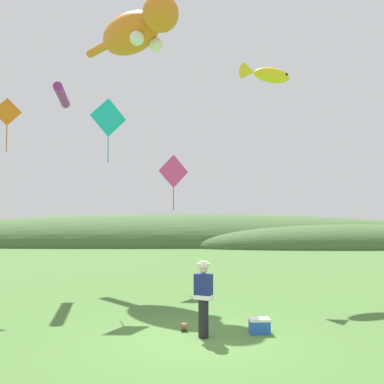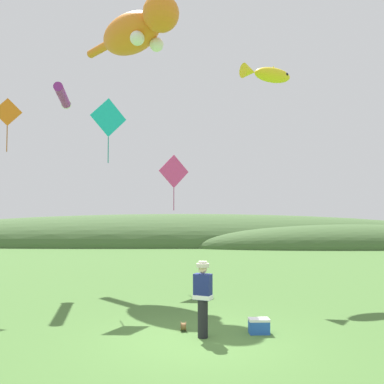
# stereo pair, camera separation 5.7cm
# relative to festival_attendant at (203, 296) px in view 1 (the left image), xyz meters

# --- Properties ---
(ground_plane) EXTENTS (120.00, 120.00, 0.00)m
(ground_plane) POSITION_rel_festival_attendant_xyz_m (-0.13, -0.26, -0.95)
(ground_plane) COLOR #477033
(distant_hill_ridge) EXTENTS (60.74, 13.40, 5.53)m
(distant_hill_ridge) POSITION_rel_festival_attendant_xyz_m (1.99, 29.12, -0.95)
(distant_hill_ridge) COLOR #426033
(distant_hill_ridge) RESTS_ON ground
(festival_attendant) EXTENTS (0.49, 0.42, 1.77)m
(festival_attendant) POSITION_rel_festival_attendant_xyz_m (0.00, 0.00, 0.00)
(festival_attendant) COLOR black
(festival_attendant) RESTS_ON ground
(kite_spool) EXTENTS (0.13, 0.23, 0.23)m
(kite_spool) POSITION_rel_festival_attendant_xyz_m (-0.45, 0.57, -0.84)
(kite_spool) COLOR olive
(kite_spool) RESTS_ON ground
(picnic_cooler) EXTENTS (0.49, 0.33, 0.36)m
(picnic_cooler) POSITION_rel_festival_attendant_xyz_m (1.38, 0.29, -0.77)
(picnic_cooler) COLOR blue
(picnic_cooler) RESTS_ON ground
(kite_giant_cat) EXTENTS (4.70, 5.32, 2.00)m
(kite_giant_cat) POSITION_rel_festival_attendant_xyz_m (-2.42, 8.45, 9.98)
(kite_giant_cat) COLOR orange
(kite_fish_windsock) EXTENTS (2.34, 1.48, 0.70)m
(kite_fish_windsock) POSITION_rel_festival_attendant_xyz_m (3.08, 7.08, 7.64)
(kite_fish_windsock) COLOR yellow
(kite_tube_streamer) EXTENTS (0.79, 2.76, 0.44)m
(kite_tube_streamer) POSITION_rel_festival_attendant_xyz_m (-5.33, 7.37, 6.74)
(kite_tube_streamer) COLOR #8C268C
(kite_diamond_pink) EXTENTS (1.20, 0.65, 2.25)m
(kite_diamond_pink) POSITION_rel_festival_attendant_xyz_m (-0.76, 7.01, 3.60)
(kite_diamond_pink) COLOR #E53F8C
(kite_diamond_orange) EXTENTS (0.97, 0.18, 1.88)m
(kite_diamond_orange) POSITION_rel_festival_attendant_xyz_m (-6.49, 4.71, 5.42)
(kite_diamond_orange) COLOR orange
(kite_diamond_teal) EXTENTS (1.13, 0.76, 2.25)m
(kite_diamond_teal) POSITION_rel_festival_attendant_xyz_m (-2.98, 4.51, 5.21)
(kite_diamond_teal) COLOR #19BFBF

